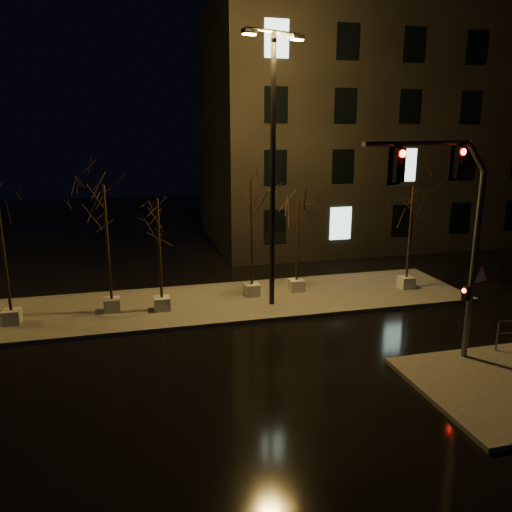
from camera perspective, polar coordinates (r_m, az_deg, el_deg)
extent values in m
plane|color=black|center=(16.88, 0.54, -12.08)|extent=(90.00, 90.00, 0.00)
cube|color=#4E4B45|center=(22.26, -3.43, -5.26)|extent=(22.00, 5.00, 0.15)
cube|color=black|center=(37.23, 14.85, 13.73)|extent=(25.00, 12.00, 15.00)
cube|color=#AEADA2|center=(21.77, -26.12, -6.22)|extent=(0.65, 0.65, 0.55)
cylinder|color=black|center=(21.07, -26.89, 0.47)|extent=(0.11, 0.11, 4.68)
cube|color=#AEADA2|center=(21.69, -16.12, -5.37)|extent=(0.65, 0.65, 0.55)
cylinder|color=black|center=(20.99, -16.61, 1.42)|extent=(0.11, 0.11, 4.71)
cube|color=#AEADA2|center=(21.36, -10.68, -5.35)|extent=(0.65, 0.65, 0.55)
cylinder|color=black|center=(20.71, -10.97, 0.78)|extent=(0.11, 0.11, 4.14)
cube|color=#AEADA2|center=(22.77, -0.47, -3.87)|extent=(0.65, 0.65, 0.55)
cylinder|color=black|center=(22.10, -0.49, 2.56)|extent=(0.11, 0.11, 4.66)
cube|color=#AEADA2|center=(23.48, 4.64, -3.35)|extent=(0.65, 0.65, 0.55)
cylinder|color=black|center=(22.92, 4.75, 1.91)|extent=(0.11, 0.11, 3.86)
cube|color=#AEADA2|center=(24.90, 16.78, -2.90)|extent=(0.65, 0.65, 0.55)
cylinder|color=black|center=(24.33, 17.18, 2.57)|extent=(0.11, 0.11, 4.30)
cylinder|color=#54575B|center=(17.36, 23.58, -1.24)|extent=(0.18, 0.18, 6.12)
cylinder|color=#54575B|center=(14.56, 18.25, 12.14)|extent=(3.95, 1.30, 0.14)
cube|color=black|center=(15.87, 22.14, 9.89)|extent=(0.36, 0.30, 0.92)
cube|color=black|center=(14.01, 15.95, 9.95)|extent=(0.36, 0.30, 0.92)
cube|color=black|center=(17.40, 22.89, -3.93)|extent=(0.27, 0.24, 0.46)
cone|color=red|center=(17.65, 24.20, -2.09)|extent=(1.03, 0.33, 1.06)
sphere|color=#FF0C07|center=(16.84, 24.82, 10.87)|extent=(0.18, 0.18, 0.18)
cylinder|color=black|center=(20.63, 1.93, 9.08)|extent=(0.22, 0.22, 10.99)
cylinder|color=black|center=(20.88, 2.06, 24.29)|extent=(2.34, 0.84, 0.11)
cube|color=#FFAA32|center=(20.27, -0.77, 24.13)|extent=(0.62, 0.46, 0.22)
cube|color=#FFAA32|center=(21.47, 4.71, 23.52)|extent=(0.62, 0.46, 0.22)
cylinder|color=#54575B|center=(19.05, 25.85, -8.30)|extent=(0.06, 0.06, 1.00)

